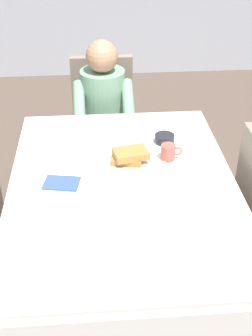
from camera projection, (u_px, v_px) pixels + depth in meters
ground_plane at (123, 288)px, 2.57m from camera, size 14.00×14.00×0.00m
dining_table_main at (123, 198)px, 2.21m from camera, size 1.12×1.52×0.74m
chair_diner at (103, 115)px, 3.25m from camera, size 0.44×0.45×0.93m
diner_person at (103, 107)px, 3.04m from camera, size 0.40×0.43×1.12m
plate_breakfast at (128, 161)px, 2.31m from camera, size 0.28×0.28×0.02m
breakfast_stack at (129, 156)px, 2.28m from camera, size 0.20×0.15×0.06m
cup_coffee at (168, 152)px, 2.32m from camera, size 0.11×0.08×0.08m
bowl_butter at (165, 139)px, 2.48m from camera, size 0.11×0.11×0.04m
syrup_pitcher at (85, 144)px, 2.40m from camera, size 0.08×0.08×0.07m
fork_left_of_plate at (91, 166)px, 2.28m from camera, size 0.03×0.18×0.00m
knife_right_of_plate at (165, 163)px, 2.31m from camera, size 0.03×0.20×0.00m
spoon_near_edge at (144, 202)px, 2.03m from camera, size 0.15×0.02×0.00m
napkin_folded at (62, 183)px, 2.15m from camera, size 0.19×0.15×0.01m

